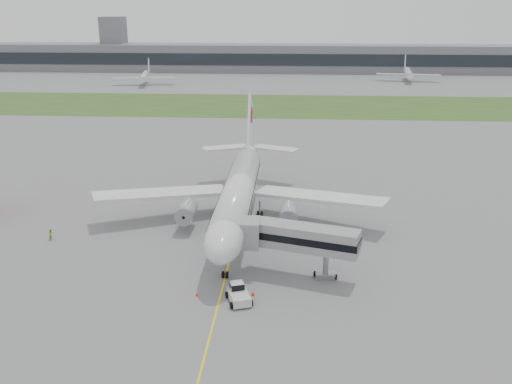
# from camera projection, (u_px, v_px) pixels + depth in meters

# --- Properties ---
(ground) EXTENTS (600.00, 600.00, 0.00)m
(ground) POSITION_uv_depth(u_px,v_px,m) (236.00, 234.00, 88.80)
(ground) COLOR gray
(ground) RESTS_ON ground
(apron_markings) EXTENTS (70.00, 70.00, 0.04)m
(apron_markings) POSITION_uv_depth(u_px,v_px,m) (233.00, 247.00, 84.06)
(apron_markings) COLOR yellow
(apron_markings) RESTS_ON ground
(grass_strip) EXTENTS (600.00, 50.00, 0.02)m
(grass_strip) POSITION_uv_depth(u_px,v_px,m) (270.00, 105.00, 202.53)
(grass_strip) COLOR #315720
(grass_strip) RESTS_ON ground
(terminal_building) EXTENTS (320.00, 22.30, 14.00)m
(terminal_building) POSITION_uv_depth(u_px,v_px,m) (279.00, 58.00, 304.48)
(terminal_building) COLOR slate
(terminal_building) RESTS_ON ground
(control_tower) EXTENTS (12.00, 12.00, 56.00)m
(control_tower) POSITION_uv_depth(u_px,v_px,m) (116.00, 70.00, 314.42)
(control_tower) COLOR slate
(control_tower) RESTS_ON ground
(airliner) EXTENTS (48.13, 53.95, 17.88)m
(airliner) POSITION_uv_depth(u_px,v_px,m) (239.00, 190.00, 91.65)
(airliner) COLOR silver
(airliner) RESTS_ON ground
(pushback_tug) EXTENTS (3.65, 4.47, 2.03)m
(pushback_tug) POSITION_uv_depth(u_px,v_px,m) (238.00, 294.00, 68.54)
(pushback_tug) COLOR silver
(pushback_tug) RESTS_ON ground
(jet_bridge) EXTENTS (15.91, 7.52, 7.29)m
(jet_bridge) POSITION_uv_depth(u_px,v_px,m) (294.00, 237.00, 73.62)
(jet_bridge) COLOR #939395
(jet_bridge) RESTS_ON ground
(safety_cone_left) EXTENTS (0.39, 0.39, 0.53)m
(safety_cone_left) POSITION_uv_depth(u_px,v_px,m) (197.00, 294.00, 69.83)
(safety_cone_left) COLOR #FF360D
(safety_cone_left) RESTS_ON ground
(safety_cone_right) EXTENTS (0.43, 0.43, 0.59)m
(safety_cone_right) POSITION_uv_depth(u_px,v_px,m) (253.00, 293.00, 69.90)
(safety_cone_right) COLOR #FF360D
(safety_cone_right) RESTS_ON ground
(ground_crew_near) EXTENTS (0.61, 0.42, 1.62)m
(ground_crew_near) POSITION_uv_depth(u_px,v_px,m) (231.00, 294.00, 68.63)
(ground_crew_near) COLOR #E4FE2A
(ground_crew_near) RESTS_ON ground
(ground_crew_far) EXTENTS (0.74, 0.90, 1.71)m
(ground_crew_far) POSITION_uv_depth(u_px,v_px,m) (51.00, 234.00, 86.42)
(ground_crew_far) COLOR #8ECD22
(ground_crew_far) RESTS_ON ground
(distant_aircraft_left) EXTENTS (31.23, 28.58, 10.53)m
(distant_aircraft_left) POSITION_uv_depth(u_px,v_px,m) (144.00, 85.00, 254.34)
(distant_aircraft_left) COLOR silver
(distant_aircraft_left) RESTS_ON ground
(distant_aircraft_right) EXTENTS (32.19, 29.22, 11.14)m
(distant_aircraft_right) POSITION_uv_depth(u_px,v_px,m) (408.00, 81.00, 266.02)
(distant_aircraft_right) COLOR silver
(distant_aircraft_right) RESTS_ON ground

